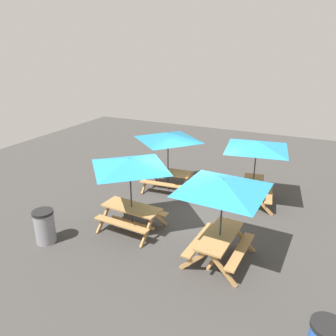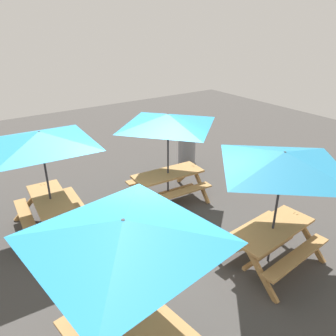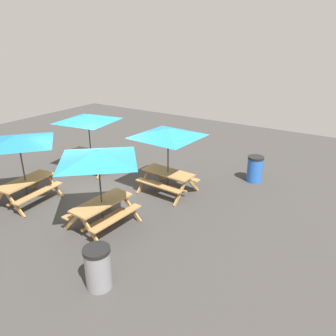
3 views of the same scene
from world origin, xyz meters
name	(u,v)px [view 1 (image 1 of 3)]	position (x,y,z in m)	size (l,w,h in m)	color
ground_plane	(189,215)	(0.00, 0.00, 0.00)	(24.00, 24.00, 0.00)	#3D3A38
picnic_table_0	(223,191)	(-1.61, 1.90, 1.99)	(2.82, 2.82, 2.34)	#A87A44
picnic_table_1	(130,168)	(1.24, 1.53, 1.99)	(2.12, 2.12, 2.34)	#A87A44
picnic_table_2	(168,141)	(1.50, -1.57, 1.99)	(2.16, 2.16, 2.34)	#A87A44
picnic_table_3	(257,149)	(-1.68, -1.85, 1.99)	(2.80, 2.80, 2.34)	#A87A44
trash_bin_gray	(45,226)	(3.12, 3.19, 0.49)	(0.59, 0.59, 0.98)	gray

